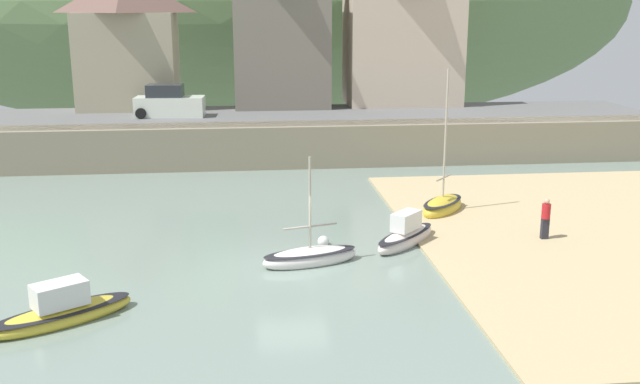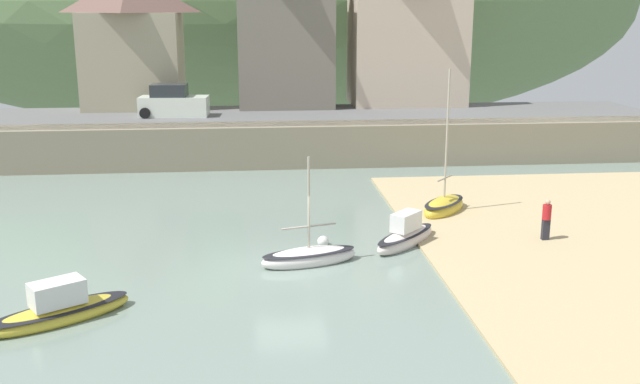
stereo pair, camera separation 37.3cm
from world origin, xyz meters
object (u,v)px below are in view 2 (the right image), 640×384
at_px(dinghy_open_wooden, 59,310).
at_px(mooring_buoy, 323,241).
at_px(sailboat_far_left, 406,236).
at_px(waterfront_building_centre, 285,24).
at_px(sailboat_white_hull, 309,257).
at_px(waterfront_building_right, 407,30).
at_px(sailboat_tall_mast, 444,206).
at_px(waterfront_building_left, 132,40).
at_px(parked_car_near_slipway, 173,103).
at_px(person_near_water, 546,218).

xyz_separation_m(dinghy_open_wooden, mooring_buoy, (8.34, 6.19, -0.20)).
xyz_separation_m(sailboat_far_left, mooring_buoy, (-3.15, 0.33, -0.22)).
xyz_separation_m(waterfront_building_centre, sailboat_white_hull, (-0.42, -24.78, -7.47)).
xyz_separation_m(waterfront_building_right, sailboat_tall_mast, (-2.19, -18.89, -6.99)).
xyz_separation_m(waterfront_building_left, sailboat_white_hull, (9.51, -24.78, -6.52)).
height_order(waterfront_building_right, sailboat_white_hull, waterfront_building_right).
distance_m(waterfront_building_left, sailboat_white_hull, 27.33).
bearing_deg(waterfront_building_centre, sailboat_far_left, -81.55).
xyz_separation_m(waterfront_building_left, waterfront_building_centre, (9.93, 0.00, 0.95)).
distance_m(sailboat_far_left, sailboat_white_hull, 4.22).
xyz_separation_m(waterfront_building_left, parked_car_near_slipway, (2.87, -4.50, -3.58)).
distance_m(sailboat_far_left, mooring_buoy, 3.17).
bearing_deg(sailboat_white_hull, mooring_buoy, 55.84).
height_order(waterfront_building_right, sailboat_tall_mast, waterfront_building_right).
relative_size(sailboat_tall_mast, mooring_buoy, 14.72).
bearing_deg(sailboat_far_left, waterfront_building_centre, 51.79).
distance_m(waterfront_building_left, parked_car_near_slipway, 6.43).
bearing_deg(sailboat_tall_mast, sailboat_far_left, -172.49).
bearing_deg(sailboat_white_hull, person_near_water, -5.60).
relative_size(waterfront_building_centre, sailboat_far_left, 3.15).
distance_m(waterfront_building_left, waterfront_building_centre, 9.97).
distance_m(waterfront_building_left, dinghy_open_wooden, 29.69).
bearing_deg(parked_car_near_slipway, sailboat_tall_mast, -43.78).
bearing_deg(waterfront_building_right, parked_car_near_slipway, -163.58).
bearing_deg(sailboat_far_left, mooring_buoy, 127.27).
bearing_deg(dinghy_open_wooden, sailboat_far_left, -6.29).
bearing_deg(dinghy_open_wooden, person_near_water, -14.67).
bearing_deg(mooring_buoy, sailboat_far_left, -6.06).
bearing_deg(sailboat_far_left, waterfront_building_right, 31.59).
bearing_deg(parked_car_near_slipway, sailboat_far_left, -56.61).
xyz_separation_m(parked_car_near_slipway, mooring_buoy, (7.33, -18.23, -3.07)).
xyz_separation_m(waterfront_building_left, dinghy_open_wooden, (1.87, -28.92, -6.45)).
xyz_separation_m(waterfront_building_centre, person_near_water, (8.91, -23.20, -6.75)).
distance_m(sailboat_far_left, dinghy_open_wooden, 12.89).
bearing_deg(waterfront_building_left, person_near_water, -50.92).
bearing_deg(person_near_water, sailboat_far_left, 178.61).
distance_m(waterfront_building_left, person_near_water, 30.44).
xyz_separation_m(waterfront_building_left, sailboat_tall_mast, (15.96, -18.89, -6.45)).
relative_size(waterfront_building_left, parked_car_near_slipway, 2.04).
relative_size(waterfront_building_left, mooring_buoy, 19.25).
bearing_deg(person_near_water, sailboat_white_hull, -170.35).
bearing_deg(waterfront_building_left, dinghy_open_wooden, -86.31).
relative_size(sailboat_far_left, parked_car_near_slipway, 0.79).
bearing_deg(sailboat_tall_mast, waterfront_building_centre, 57.22).
xyz_separation_m(sailboat_white_hull, person_near_water, (9.33, 1.59, 0.72)).
height_order(dinghy_open_wooden, parked_car_near_slipway, parked_car_near_slipway).
bearing_deg(sailboat_white_hull, sailboat_far_left, 8.83).
relative_size(waterfront_building_centre, dinghy_open_wooden, 2.48).
relative_size(sailboat_tall_mast, parked_car_near_slipway, 1.56).
height_order(waterfront_building_centre, waterfront_building_right, waterfront_building_centre).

